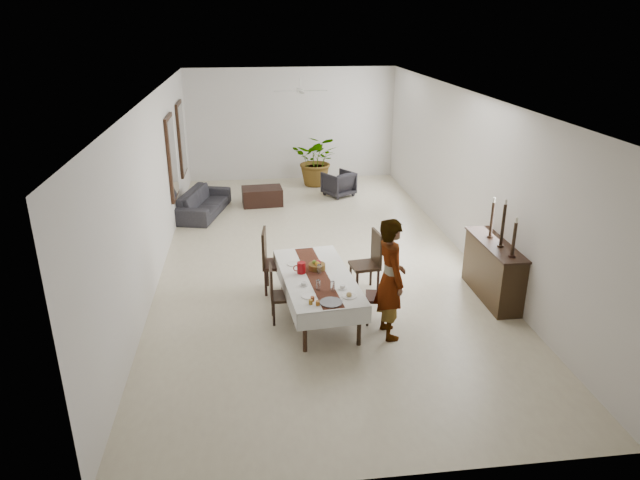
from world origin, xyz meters
The scene contains 88 objects.
floor centered at (0.00, 0.00, 0.00)m, with size 6.00×12.00×0.00m, color beige.
ceiling centered at (0.00, 0.00, 3.20)m, with size 6.00×12.00×0.02m, color white.
wall_back centered at (0.00, 6.00, 1.60)m, with size 6.00×0.02×3.20m, color silver.
wall_front centered at (0.00, -6.00, 1.60)m, with size 6.00×0.02×3.20m, color silver.
wall_left centered at (-3.00, 0.00, 1.60)m, with size 0.02×12.00×3.20m, color silver.
wall_right centered at (3.00, 0.00, 1.60)m, with size 0.02×12.00×3.20m, color silver.
dining_table_top centered at (-0.26, -2.40, 0.66)m, with size 0.92×2.20×0.05m, color black.
table_leg_fl centered at (-0.57, -3.48, 0.32)m, with size 0.06×0.06×0.64m, color black.
table_leg_fr centered at (0.23, -3.40, 0.32)m, with size 0.06×0.06×0.64m, color black.
table_leg_bl centered at (-0.76, -1.40, 0.32)m, with size 0.06×0.06×0.64m, color black.
table_leg_br centered at (0.04, -1.32, 0.32)m, with size 0.06×0.06×0.64m, color black.
tablecloth_top centered at (-0.26, -2.40, 0.69)m, with size 1.08×2.36×0.01m, color white.
tablecloth_drape_left centered at (-0.80, -2.45, 0.56)m, with size 0.01×2.36×0.27m, color silver.
tablecloth_drape_right centered at (0.27, -2.35, 0.56)m, with size 0.01×2.36×0.27m, color silver.
tablecloth_drape_near centered at (-0.16, -3.57, 0.56)m, with size 1.08×0.01×0.27m, color silver.
tablecloth_drape_far centered at (-0.37, -1.23, 0.56)m, with size 1.08×0.01×0.27m, color white.
table_runner centered at (-0.26, -2.40, 0.70)m, with size 0.32×2.29×0.00m, color #5E2A1B.
red_pitcher centered at (-0.50, -2.28, 0.79)m, with size 0.14×0.14×0.18m, color #980B0F.
pitcher_handle centered at (-0.58, -2.29, 0.79)m, with size 0.11×0.11×0.02m, color maroon.
wine_glass_near centered at (-0.10, -2.98, 0.78)m, with size 0.06×0.06×0.16m, color white.
wine_glass_mid centered at (-0.31, -2.91, 0.78)m, with size 0.06×0.06×0.16m, color silver.
wine_glass_far centered at (-0.22, -2.35, 0.78)m, with size 0.06×0.06×0.16m, color white.
teacup_right centered at (0.06, -2.92, 0.72)m, with size 0.08×0.08×0.05m, color white.
saucer_right centered at (0.06, -2.92, 0.70)m, with size 0.14×0.14×0.01m, color white.
teacup_left centered at (-0.51, -2.74, 0.72)m, with size 0.08×0.08×0.05m, color silver.
saucer_left centered at (-0.51, -2.74, 0.70)m, with size 0.14×0.14×0.01m, color silver.
plate_near_right centered at (0.11, -3.19, 0.70)m, with size 0.22×0.22×0.01m, color silver.
bread_near_right centered at (0.11, -3.19, 0.73)m, with size 0.08×0.08×0.08m, color tan.
plate_near_left centered at (-0.47, -3.11, 0.70)m, with size 0.22×0.22×0.01m, color white.
plate_far_left centered at (-0.60, -1.93, 0.70)m, with size 0.22×0.22×0.01m, color white.
serving_tray centered at (-0.18, -3.36, 0.71)m, with size 0.33×0.33×0.02m, color #38393D.
jam_jar_a centered at (-0.37, -3.40, 0.73)m, with size 0.06×0.06×0.07m, color brown.
jam_jar_b centered at (-0.47, -3.36, 0.73)m, with size 0.06×0.06×0.07m, color #825A12.
jam_jar_c centered at (-0.43, -3.26, 0.73)m, with size 0.06×0.06×0.07m, color maroon.
fruit_basket centered at (-0.24, -2.17, 0.74)m, with size 0.27×0.27×0.09m, color brown.
fruit_red centered at (-0.21, -2.15, 0.81)m, with size 0.08×0.08×0.08m, color maroon.
fruit_green centered at (-0.28, -2.14, 0.81)m, with size 0.07×0.07×0.07m, color olive.
fruit_yellow centered at (-0.23, -2.21, 0.81)m, with size 0.08×0.08×0.08m, color gold.
chair_right_near_seat centered at (0.67, -2.74, 0.43)m, with size 0.41×0.41×0.05m, color black.
chair_right_near_leg_fl centered at (0.80, -2.93, 0.20)m, with size 0.04×0.04×0.40m, color black.
chair_right_near_leg_fr centered at (0.87, -2.61, 0.20)m, with size 0.04×0.04×0.40m, color black.
chair_right_near_leg_bl centered at (0.47, -2.87, 0.20)m, with size 0.04×0.04×0.40m, color black.
chair_right_near_leg_br centered at (0.54, -2.54, 0.20)m, with size 0.04×0.04×0.40m, color black.
chair_right_near_back centered at (0.85, -2.77, 0.70)m, with size 0.41×0.04×0.52m, color black.
chair_right_far_seat centered at (0.66, -1.67, 0.49)m, with size 0.46×0.46×0.05m, color black.
chair_right_far_leg_fl centered at (0.87, -1.83, 0.23)m, with size 0.05×0.05×0.46m, color black.
chair_right_far_leg_fr centered at (0.82, -1.45, 0.23)m, with size 0.05×0.05×0.46m, color black.
chair_right_far_leg_bl centered at (0.49, -1.88, 0.23)m, with size 0.05×0.05×0.46m, color black.
chair_right_far_leg_br centered at (0.44, -1.50, 0.23)m, with size 0.05×0.05×0.46m, color black.
chair_right_far_back centered at (0.87, -1.64, 0.80)m, with size 0.46×0.04×0.59m, color black.
chair_left_near_seat centered at (-0.82, -2.52, 0.42)m, with size 0.40×0.40×0.05m, color black.
chair_left_near_leg_fl centered at (-0.98, -2.36, 0.20)m, with size 0.04×0.04×0.39m, color black.
chair_left_near_leg_fr centered at (-0.98, -2.68, 0.20)m, with size 0.04×0.04×0.39m, color black.
chair_left_near_leg_bl centered at (-0.66, -2.35, 0.20)m, with size 0.04×0.04×0.39m, color black.
chair_left_near_leg_br centered at (-0.65, -2.68, 0.20)m, with size 0.04×0.04×0.39m, color black.
chair_left_near_back centered at (-1.00, -2.52, 0.69)m, with size 0.40×0.04×0.51m, color black.
chair_left_far_seat centered at (-0.85, -1.47, 0.50)m, with size 0.48×0.48×0.05m, color black.
chair_left_far_leg_fl centered at (-1.02, -1.25, 0.24)m, with size 0.05×0.05×0.48m, color black.
chair_left_far_leg_fr centered at (-1.06, -1.64, 0.24)m, with size 0.05×0.05×0.48m, color black.
chair_left_far_leg_bl centered at (-0.63, -1.29, 0.24)m, with size 0.05×0.05×0.48m, color black.
chair_left_far_leg_br centered at (-0.67, -1.68, 0.24)m, with size 0.05×0.05×0.48m, color black.
chair_left_far_back centered at (-1.06, -1.44, 0.83)m, with size 0.48×0.04×0.61m, color black.
woman centered at (0.73, -3.15, 0.93)m, with size 0.68×0.45×1.87m, color gray.
sideboard_body centered at (2.78, -2.16, 0.48)m, with size 0.43×1.61×0.97m, color black.
sideboard_top centered at (2.78, -2.16, 0.98)m, with size 0.47×1.67×0.03m, color black.
candlestick_near_base centered at (2.78, -2.75, 1.01)m, with size 0.11×0.11×0.03m, color black.
candlestick_near_shaft centered at (2.78, -2.75, 1.30)m, with size 0.05×0.05×0.54m, color black.
candlestick_near_candle centered at (2.78, -2.75, 1.61)m, with size 0.04×0.04×0.09m, color white.
candlestick_mid_base centered at (2.78, -2.32, 1.01)m, with size 0.11×0.11×0.03m, color black.
candlestick_mid_shaft centered at (2.78, -2.32, 1.38)m, with size 0.05×0.05×0.70m, color black.
candlestick_mid_candle centered at (2.78, -2.32, 1.77)m, with size 0.04×0.04×0.09m, color beige.
candlestick_far_base centered at (2.78, -1.89, 1.01)m, with size 0.11×0.11×0.03m, color black.
candlestick_far_shaft centered at (2.78, -1.89, 1.33)m, with size 0.05×0.05×0.59m, color black.
candlestick_far_candle centered at (2.78, -1.89, 1.66)m, with size 0.04×0.04×0.09m, color beige.
sofa centered at (-2.41, 2.95, 0.30)m, with size 2.03×0.79×0.59m, color #2C2A2F.
armchair centered at (1.10, 4.07, 0.33)m, with size 0.71×0.73×0.66m, color #242226.
coffee_table centered at (-0.97, 3.53, 0.22)m, with size 1.00×0.67×0.45m, color black.
potted_plant centered at (0.65, 5.17, 0.73)m, with size 1.31×1.14×1.46m, color #285120.
mirror_frame_near centered at (-2.96, 2.20, 1.60)m, with size 0.06×1.05×1.85m, color black.
mirror_glass_near centered at (-2.92, 2.20, 1.60)m, with size 0.01×0.90×1.70m, color white.
mirror_frame_far centered at (-2.96, 4.30, 1.60)m, with size 0.06×1.05×1.85m, color black.
mirror_glass_far centered at (-2.92, 4.30, 1.60)m, with size 0.01×0.90×1.70m, color silver.
fan_rod centered at (0.00, 3.00, 3.10)m, with size 0.04×0.04×0.20m, color white.
fan_hub centered at (0.00, 3.00, 2.90)m, with size 0.16×0.16×0.08m, color white.
fan_blade_n centered at (0.00, 3.35, 2.90)m, with size 0.10×0.55×0.01m, color silver.
fan_blade_s centered at (0.00, 2.65, 2.90)m, with size 0.10×0.55×0.01m, color silver.
fan_blade_e centered at (0.35, 3.00, 2.90)m, with size 0.55×0.10×0.01m, color silver.
fan_blade_w centered at (-0.35, 3.00, 2.90)m, with size 0.55×0.10×0.01m, color silver.
Camera 1 is at (-1.23, -10.54, 4.53)m, focal length 32.00 mm.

